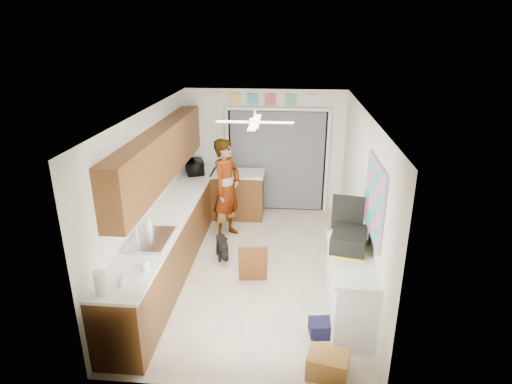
{
  "coord_description": "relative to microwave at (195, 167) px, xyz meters",
  "views": [
    {
      "loc": [
        0.56,
        -5.97,
        3.6
      ],
      "look_at": [
        0.0,
        0.4,
        1.15
      ],
      "focal_mm": 30.0,
      "sensor_mm": 36.0,
      "label": 1
    }
  ],
  "objects": [
    {
      "name": "jar_a",
      "position": [
        0.22,
        -3.6,
        -0.07
      ],
      "size": [
        0.13,
        0.13,
        0.14
      ],
      "primitive_type": "cylinder",
      "rotation": [
        0.0,
        0.0,
        0.4
      ],
      "color": "silver",
      "rests_on": "left_countertop"
    },
    {
      "name": "floor",
      "position": [
        1.33,
        -1.87,
        -1.07
      ],
      "size": [
        5.0,
        5.0,
        0.0
      ],
      "primitive_type": "plane",
      "color": "#BCAC97",
      "rests_on": "ground"
    },
    {
      "name": "wall_back",
      "position": [
        1.33,
        0.63,
        0.18
      ],
      "size": [
        3.2,
        0.0,
        3.2
      ],
      "primitive_type": "plane",
      "rotation": [
        1.57,
        0.0,
        0.0
      ],
      "color": "white",
      "rests_on": "ground"
    },
    {
      "name": "jar_b",
      "position": [
        0.05,
        -3.93,
        -0.07
      ],
      "size": [
        0.1,
        0.1,
        0.12
      ],
      "primitive_type": "cylinder",
      "rotation": [
        0.0,
        0.0,
        -0.27
      ],
      "color": "silver",
      "rests_on": "left_countertop"
    },
    {
      "name": "suitcase",
      "position": [
        2.65,
        -2.85,
        -0.01
      ],
      "size": [
        0.54,
        0.65,
        0.24
      ],
      "primitive_type": "cube",
      "rotation": [
        0.0,
        0.0,
        -0.21
      ],
      "color": "black",
      "rests_on": "right_counter_top"
    },
    {
      "name": "microwave",
      "position": [
        0.0,
        0.0,
        0.0
      ],
      "size": [
        0.48,
        0.57,
        0.27
      ],
      "primitive_type": "imported",
      "rotation": [
        0.0,
        0.0,
        1.94
      ],
      "color": "black",
      "rests_on": "left_countertop"
    },
    {
      "name": "suitcase_lid",
      "position": [
        2.65,
        -2.56,
        0.24
      ],
      "size": [
        0.42,
        0.12,
        0.5
      ],
      "primitive_type": "cube",
      "rotation": [
        0.0,
        0.0,
        -0.21
      ],
      "color": "black",
      "rests_on": "suitcase"
    },
    {
      "name": "door_trim_right",
      "position": [
        2.6,
        0.57,
        -0.02
      ],
      "size": [
        0.06,
        0.04,
        2.1
      ],
      "primitive_type": "cube",
      "color": "white",
      "rests_on": "wall_back"
    },
    {
      "name": "ceiling_fan",
      "position": [
        1.33,
        -1.67,
        1.25
      ],
      "size": [
        1.14,
        1.14,
        0.24
      ],
      "primitive_type": "cube",
      "color": "white",
      "rests_on": "ceiling"
    },
    {
      "name": "upper_cabinets",
      "position": [
        -0.11,
        -1.67,
        0.73
      ],
      "size": [
        0.32,
        4.0,
        0.8
      ],
      "primitive_type": "cube",
      "color": "brown",
      "rests_on": "wall_left"
    },
    {
      "name": "ceiling",
      "position": [
        1.33,
        -1.87,
        1.43
      ],
      "size": [
        5.0,
        5.0,
        0.0
      ],
      "primitive_type": "plane",
      "rotation": [
        3.14,
        0.0,
        0.0
      ],
      "color": "white",
      "rests_on": "ground"
    },
    {
      "name": "door_trim_left",
      "position": [
        0.56,
        0.57,
        -0.02
      ],
      "size": [
        0.06,
        0.04,
        2.1
      ],
      "primitive_type": "cube",
      "color": "white",
      "rests_on": "wall_back"
    },
    {
      "name": "header_frame_3",
      "position": [
        1.83,
        0.6,
        1.23
      ],
      "size": [
        0.22,
        0.02,
        0.22
      ],
      "primitive_type": "cube",
      "color": "#63AE77",
      "rests_on": "wall_back"
    },
    {
      "name": "sink_basin",
      "position": [
        0.04,
        -2.87,
        -0.12
      ],
      "size": [
        0.5,
        0.76,
        0.06
      ],
      "primitive_type": "cube",
      "color": "silver",
      "rests_on": "left_countertop"
    },
    {
      "name": "route66_sign",
      "position": [
        0.38,
        0.6,
        1.23
      ],
      "size": [
        0.22,
        0.02,
        0.26
      ],
      "primitive_type": "cube",
      "color": "silver",
      "rests_on": "wall_back"
    },
    {
      "name": "cardboard_box",
      "position": [
        2.35,
        -4.07,
        -0.93
      ],
      "size": [
        0.5,
        0.42,
        0.28
      ],
      "primitive_type": "cube",
      "rotation": [
        0.0,
        0.0,
        -0.22
      ],
      "color": "#A67634",
      "rests_on": "floor"
    },
    {
      "name": "header_frame_1",
      "position": [
        1.08,
        0.6,
        1.23
      ],
      "size": [
        0.22,
        0.02,
        0.22
      ],
      "primitive_type": "cube",
      "color": "#4F9FD3",
      "rests_on": "wall_back"
    },
    {
      "name": "left_countertop",
      "position": [
        0.04,
        -1.87,
        -0.15
      ],
      "size": [
        0.62,
        4.8,
        0.04
      ],
      "primitive_type": "cube",
      "color": "white",
      "rests_on": "left_base_cabinets"
    },
    {
      "name": "soap_bottle",
      "position": [
        -0.06,
        -2.62,
        -0.0
      ],
      "size": [
        0.13,
        0.13,
        0.26
      ],
      "primitive_type": "imported",
      "rotation": [
        0.0,
        0.0,
        -0.28
      ],
      "color": "silver",
      "rests_on": "left_countertop"
    },
    {
      "name": "back_opening_recess",
      "position": [
        1.58,
        0.6,
        -0.02
      ],
      "size": [
        2.0,
        0.06,
        2.1
      ],
      "primitive_type": "cube",
      "color": "black",
      "rests_on": "wall_back"
    },
    {
      "name": "curtain_panel",
      "position": [
        1.58,
        0.56,
        -0.02
      ],
      "size": [
        1.9,
        0.03,
        2.05
      ],
      "primitive_type": "cube",
      "color": "slate",
      "rests_on": "wall_back"
    },
    {
      "name": "man",
      "position": [
        0.74,
        -0.77,
        -0.16
      ],
      "size": [
        0.67,
        0.79,
        1.84
      ],
      "primitive_type": "imported",
      "rotation": [
        0.0,
        0.0,
        1.15
      ],
      "color": "white",
      "rests_on": "floor"
    },
    {
      "name": "header_frame_0",
      "position": [
        0.73,
        0.6,
        1.23
      ],
      "size": [
        0.22,
        0.02,
        0.22
      ],
      "primitive_type": "cube",
      "color": "#F9C353",
      "rests_on": "wall_back"
    },
    {
      "name": "dog",
      "position": [
        0.77,
        -1.59,
        -0.88
      ],
      "size": [
        0.35,
        0.53,
        0.39
      ],
      "primitive_type": "cube",
      "rotation": [
        0.0,
        0.0,
        0.31
      ],
      "color": "black",
      "rests_on": "floor"
    },
    {
      "name": "abstract_painting",
      "position": [
        2.91,
        -2.87,
        0.58
      ],
      "size": [
        0.03,
        1.15,
        0.95
      ],
      "primitive_type": "cube",
      "color": "#FB5C87",
      "rests_on": "wall_right"
    },
    {
      "name": "wall_left",
      "position": [
        -0.27,
        -1.87,
        0.18
      ],
      "size": [
        0.0,
        5.0,
        5.0
      ],
      "primitive_type": "plane",
      "rotation": [
        1.57,
        0.0,
        1.57
      ],
      "color": "white",
      "rests_on": "ground"
    },
    {
      "name": "door_trim_head",
      "position": [
        1.58,
        0.57,
        1.05
      ],
      "size": [
        2.1,
        0.04,
        0.06
      ],
      "primitive_type": "cube",
      "color": "white",
      "rests_on": "wall_back"
    },
    {
      "name": "cabinet_door_panel",
      "position": [
        1.36,
        -2.3,
        -0.75
      ],
      "size": [
        0.45,
        0.21,
        0.64
      ],
      "primitive_type": "cube",
      "rotation": [
        0.21,
        0.0,
        0.1
      ],
      "color": "brown",
      "rests_on": "floor"
    },
    {
      "name": "wall_front",
      "position": [
        1.33,
        -4.37,
        0.18
      ],
      "size": [
        3.2,
        0.0,
        3.2
      ],
      "primitive_type": "plane",
      "rotation": [
        -1.57,
        0.0,
        0.0
      ],
      "color": "white",
      "rests_on": "ground"
    },
    {
      "name": "right_counter_base",
      "position": [
        2.68,
        -3.07,
        -0.62
      ],
      "size": [
        0.5,
        1.4,
        0.9
      ],
      "primitive_type": "cube",
      "color": "white",
      "rests_on": "floor"
    },
    {
      "name": "wall_right",
      "position": [
        2.93,
        -1.87,
        0.18
      ],
      "size": [
        0.0,
        5.0,
        5.0
      ],
      "primitive_type": "plane",
      "rotation": [
        1.57,
        0.0,
        -1.57
      ],
      "color": "white",
      "rests_on": "ground"
    },
    {
      "name": "navy_crate",
      "position": [
        2.33,
        -3.39,
        -0.98
      ],
      "size": [
        0.34,
        0.3,
        0.19
      ],
      "primitive_type": "cube",
      "rotation": [
        0.0,
        0.0,
        0.13
      ],
      "color": "black",
      "rests_on": "floor"
    },
    {
      "name": "header_frame_2",
      "position": [
        1.43,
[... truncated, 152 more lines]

